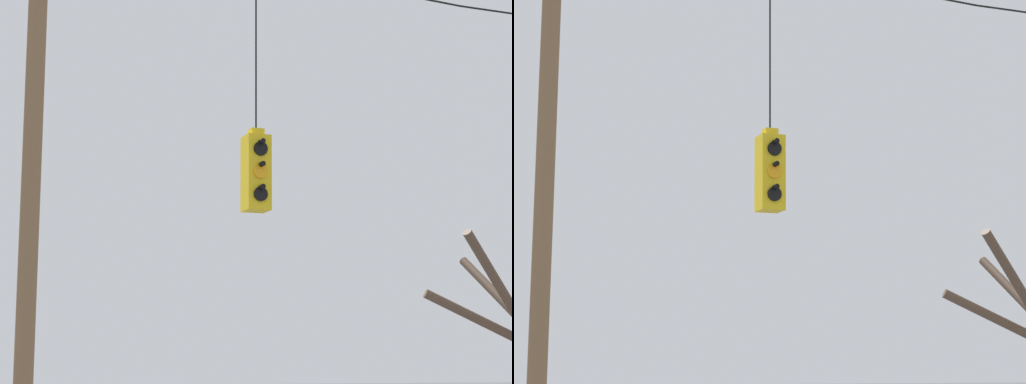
% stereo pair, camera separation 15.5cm
% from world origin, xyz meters
% --- Properties ---
extents(utility_pole_left, '(0.25, 0.25, 8.82)m').
position_xyz_m(utility_pole_left, '(-7.57, -0.35, 4.40)').
color(utility_pole_left, brown).
rests_on(utility_pole_left, ground_plane).
extents(traffic_light_near_right_pole, '(0.34, 0.46, 3.62)m').
position_xyz_m(traffic_light_near_right_pole, '(-4.49, -0.36, 4.96)').
color(traffic_light_near_right_pole, yellow).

